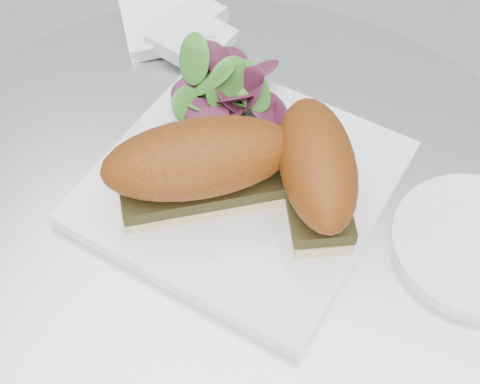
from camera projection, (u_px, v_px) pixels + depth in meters
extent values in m
cylinder|color=silver|center=(220.00, 243.00, 0.61)|extent=(0.70, 0.70, 0.02)
cube|color=white|center=(242.00, 183.00, 0.63)|extent=(0.30, 0.30, 0.02)
cube|color=#CABE7E|center=(201.00, 190.00, 0.61)|extent=(0.16, 0.13, 0.01)
cube|color=black|center=(201.00, 180.00, 0.60)|extent=(0.16, 0.13, 0.01)
ellipsoid|color=#75350B|center=(199.00, 158.00, 0.57)|extent=(0.19, 0.16, 0.06)
cube|color=#CABE7E|center=(313.00, 194.00, 0.61)|extent=(0.10, 0.14, 0.01)
cube|color=black|center=(314.00, 185.00, 0.60)|extent=(0.10, 0.13, 0.01)
ellipsoid|color=#75350B|center=(317.00, 163.00, 0.57)|extent=(0.12, 0.16, 0.06)
cylinder|color=white|center=(477.00, 244.00, 0.59)|extent=(0.15, 0.15, 0.01)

